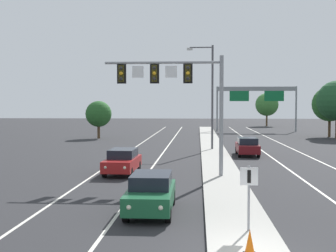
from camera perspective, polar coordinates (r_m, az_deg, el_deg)
The scene contains 16 objects.
median_island at distance 30.95m, azimuth 6.68°, elevation -5.30°, with size 2.40×110.00×0.15m, color #9E9B93.
lane_stripe_oncoming_center at distance 38.00m, azimuth -0.94°, elevation -3.89°, with size 0.14×100.00×0.01m, color silver.
lane_stripe_receding_center at distance 38.37m, azimuth 13.22°, elevation -3.90°, with size 0.14×100.00×0.01m, color silver.
edge_stripe_left at distance 38.42m, azimuth -5.86°, elevation -3.83°, with size 0.14×100.00×0.01m, color silver.
edge_stripe_right at distance 39.03m, azimuth 18.02°, elevation -3.85°, with size 0.14×100.00×0.01m, color silver.
overhead_signal_mast at distance 26.30m, azimuth 1.53°, elevation 5.13°, with size 7.15×0.44×7.20m.
median_sign_post at distance 15.11m, azimuth 10.51°, elevation -8.03°, with size 0.60×0.10×2.20m.
street_lamp_median at distance 42.47m, azimuth 5.51°, elevation 4.62°, with size 2.58×0.28×10.00m.
car_oncoming_green at distance 18.11m, azimuth -2.22°, elevation -8.65°, with size 1.84×4.48×1.58m.
car_oncoming_red at distance 28.16m, azimuth -5.96°, elevation -4.57°, with size 1.92×4.51×1.58m.
car_receding_darkred at distance 38.63m, azimuth 10.31°, elevation -2.61°, with size 1.88×4.49×1.58m.
traffic_cone_median_nose at distance 13.02m, azimuth 10.62°, elevation -14.68°, with size 0.36×0.36×0.74m.
highway_sign_gantry at distance 74.14m, azimuth 11.48°, elevation 4.06°, with size 13.28×0.42×7.50m.
tree_far_left_b at distance 58.17m, azimuth -9.05°, elevation 1.56°, with size 3.42×3.42×4.95m.
tree_far_right_a at distance 64.15m, azimuth 20.36°, elevation 2.70°, with size 4.80×4.80×6.95m.
tree_far_right_b at distance 93.32m, azimuth 12.78°, elevation 2.75°, with size 4.77×4.77×6.91m.
Camera 1 is at (-1.48, -12.61, 4.40)m, focal length 46.71 mm.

